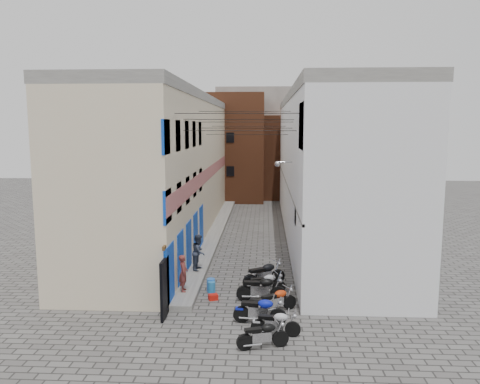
% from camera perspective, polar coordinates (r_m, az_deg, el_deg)
% --- Properties ---
extents(ground, '(90.00, 90.00, 0.00)m').
position_cam_1_polar(ground, '(18.17, -0.75, -14.61)').
color(ground, '#53504E').
rests_on(ground, ground).
extents(plinth, '(0.90, 26.00, 0.25)m').
position_cam_1_polar(plinth, '(30.68, -2.95, -4.94)').
color(plinth, slate).
rests_on(plinth, ground).
extents(building_left, '(5.10, 27.00, 9.00)m').
position_cam_1_polar(building_left, '(30.41, -8.53, 3.22)').
color(building_left, beige).
rests_on(building_left, ground).
extents(building_right, '(5.94, 26.00, 9.00)m').
position_cam_1_polar(building_right, '(30.08, 10.48, 3.13)').
color(building_right, white).
rests_on(building_right, ground).
extents(building_far_brick_left, '(6.00, 6.00, 10.00)m').
position_cam_1_polar(building_far_brick_left, '(44.89, -0.91, 5.46)').
color(building_far_brick_left, brown).
rests_on(building_far_brick_left, ground).
extents(building_far_brick_right, '(5.00, 6.00, 8.00)m').
position_cam_1_polar(building_far_brick_right, '(46.86, 5.39, 4.31)').
color(building_far_brick_right, brown).
rests_on(building_far_brick_right, ground).
extents(building_far_concrete, '(8.00, 5.00, 11.00)m').
position_cam_1_polar(building_far_concrete, '(50.77, 1.83, 6.31)').
color(building_far_concrete, slate).
rests_on(building_far_concrete, ground).
extents(far_shopfront, '(2.00, 0.30, 2.40)m').
position_cam_1_polar(far_shopfront, '(42.34, 1.54, 0.14)').
color(far_shopfront, black).
rests_on(far_shopfront, ground).
extents(overhead_wires, '(5.80, 13.02, 1.32)m').
position_cam_1_polar(overhead_wires, '(24.40, 0.44, 8.32)').
color(overhead_wires, black).
rests_on(overhead_wires, ground).
extents(motorcycle_a, '(1.79, 0.98, 0.99)m').
position_cam_1_polar(motorcycle_a, '(15.44, 2.79, -16.87)').
color(motorcycle_a, black).
rests_on(motorcycle_a, ground).
extents(motorcycle_b, '(1.73, 0.69, 0.98)m').
position_cam_1_polar(motorcycle_b, '(16.31, 4.36, -15.50)').
color(motorcycle_b, '#B1B0B5').
rests_on(motorcycle_b, ground).
extents(motorcycle_c, '(1.97, 0.81, 1.11)m').
position_cam_1_polar(motorcycle_c, '(17.14, 2.43, -14.04)').
color(motorcycle_c, '#0B17A8').
rests_on(motorcycle_c, ground).
extents(motorcycle_d, '(1.80, 1.38, 1.02)m').
position_cam_1_polar(motorcycle_d, '(18.17, 4.45, -12.91)').
color(motorcycle_d, '#BD330D').
rests_on(motorcycle_d, ground).
extents(motorcycle_e, '(2.01, 0.65, 1.16)m').
position_cam_1_polar(motorcycle_e, '(19.17, 2.60, -11.53)').
color(motorcycle_e, black).
rests_on(motorcycle_e, ground).
extents(motorcycle_f, '(1.87, 1.06, 1.03)m').
position_cam_1_polar(motorcycle_f, '(19.90, 3.09, -10.98)').
color(motorcycle_f, '#A6A5AA').
rests_on(motorcycle_f, ground).
extents(motorcycle_g, '(2.14, 1.70, 1.22)m').
position_cam_1_polar(motorcycle_g, '(20.82, 2.96, -9.84)').
color(motorcycle_g, black).
rests_on(motorcycle_g, ground).
extents(person_a, '(0.44, 0.60, 1.53)m').
position_cam_1_polar(person_a, '(19.61, -6.91, -9.78)').
color(person_a, brown).
rests_on(person_a, plinth).
extents(person_b, '(0.75, 0.90, 1.69)m').
position_cam_1_polar(person_b, '(22.37, -5.04, -7.31)').
color(person_b, '#31394A').
rests_on(person_b, plinth).
extents(water_jug_near, '(0.41, 0.41, 0.51)m').
position_cam_1_polar(water_jug_near, '(20.12, -3.49, -11.57)').
color(water_jug_near, '#2578BA').
rests_on(water_jug_near, ground).
extents(water_jug_far, '(0.36, 0.36, 0.55)m').
position_cam_1_polar(water_jug_far, '(20.37, -3.57, -11.25)').
color(water_jug_far, blue).
rests_on(water_jug_far, ground).
extents(red_crate, '(0.44, 0.39, 0.23)m').
position_cam_1_polar(red_crate, '(19.48, -3.29, -12.67)').
color(red_crate, red).
rests_on(red_crate, ground).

